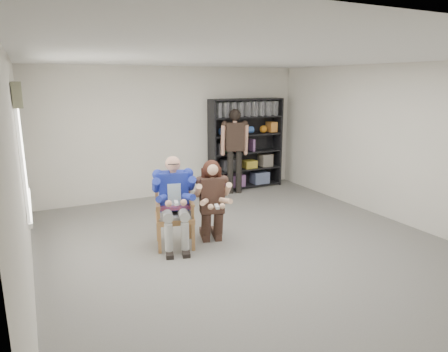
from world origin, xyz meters
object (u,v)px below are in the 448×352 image
kneeling_woman (212,203)px  standing_man (235,152)px  armchair (175,212)px  seated_man (174,202)px  bookshelf (246,144)px

kneeling_woman → standing_man: size_ratio=0.69×
armchair → standing_man: 3.19m
seated_man → standing_man: 3.17m
seated_man → kneeling_woman: 0.60m
seated_man → kneeling_woman: (0.58, -0.12, -0.06)m
armchair → kneeling_woman: 0.60m
standing_man → seated_man: bearing=-117.7°
bookshelf → standing_man: (-0.47, -0.32, -0.11)m
armchair → seated_man: 0.16m
armchair → standing_man: standing_man is taller
standing_man → kneeling_woman: bearing=-107.8°
seated_man → bookshelf: (2.69, 2.57, 0.34)m
seated_man → bookshelf: size_ratio=0.67×
armchair → seated_man: size_ratio=0.77×
armchair → standing_man: bearing=60.1°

